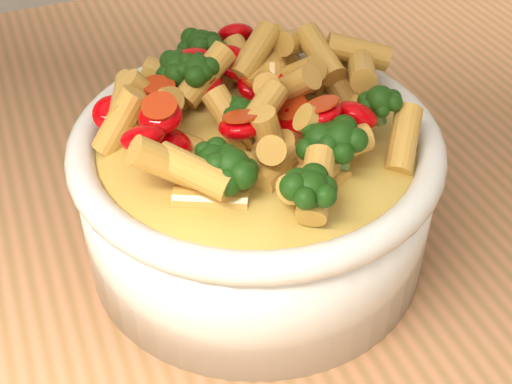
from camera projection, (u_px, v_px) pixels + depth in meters
name	position (u px, v px, depth m)	size (l,w,h in m)	color
table	(247.00, 311.00, 0.58)	(1.20, 0.80, 0.90)	#B7774E
serving_bowl	(256.00, 191.00, 0.46)	(0.23, 0.23, 0.10)	silver
pasta_salad	(256.00, 111.00, 0.42)	(0.18, 0.18, 0.04)	gold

